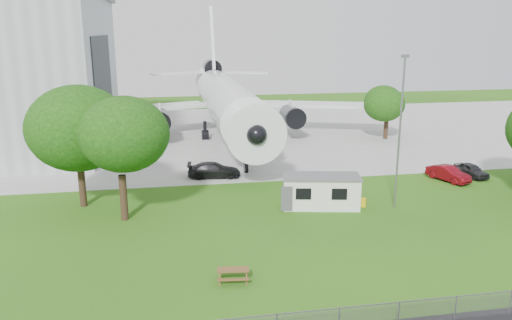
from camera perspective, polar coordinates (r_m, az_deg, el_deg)
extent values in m
plane|color=#3C7419|center=(33.77, 7.26, -9.76)|extent=(160.00, 160.00, 0.00)
cube|color=#B7B7B2|center=(69.36, -2.05, 3.06)|extent=(120.00, 46.00, 0.03)
cube|color=#2D3033|center=(63.14, -16.97, 7.49)|extent=(0.16, 16.00, 12.96)
cylinder|color=white|center=(64.34, -3.36, 6.73)|extent=(5.40, 34.00, 5.40)
cone|color=white|center=(45.77, -0.50, 3.55)|extent=(5.40, 5.50, 5.40)
cone|color=white|center=(85.00, -5.09, 9.15)|extent=(4.86, 9.00, 4.86)
cube|color=white|center=(67.42, -14.34, 5.64)|extent=(21.36, 10.77, 0.36)
cube|color=white|center=(70.15, 6.59, 6.32)|extent=(21.36, 10.77, 0.36)
cube|color=white|center=(84.66, -5.18, 12.99)|extent=(0.46, 9.96, 12.17)
cylinder|color=#515459|center=(63.74, -10.91, 4.51)|extent=(2.50, 4.20, 2.50)
cylinder|color=#515459|center=(65.71, 4.13, 5.03)|extent=(2.50, 4.20, 2.50)
cylinder|color=#515459|center=(83.85, -5.05, 10.45)|extent=(2.60, 4.50, 2.60)
cylinder|color=black|center=(50.01, -1.17, -0.08)|extent=(0.36, 0.36, 2.40)
cylinder|color=black|center=(65.70, -5.84, 3.40)|extent=(0.44, 0.44, 2.40)
cylinder|color=black|center=(66.34, -1.01, 3.58)|extent=(0.44, 0.44, 2.40)
cube|color=silver|center=(40.58, 7.43, -3.64)|extent=(6.37, 3.63, 2.50)
cube|color=#59595B|center=(40.19, 7.49, -1.87)|extent=(6.61, 3.86, 0.12)
cylinder|color=gold|center=(41.46, 12.14, -4.77)|extent=(0.50, 0.50, 0.70)
cylinder|color=slate|center=(40.44, 16.08, 2.80)|extent=(0.16, 0.16, 12.00)
cylinder|color=#382619|center=(42.59, -19.27, -2.57)|extent=(0.56, 0.56, 3.80)
sphere|color=#2B6814|center=(41.53, -19.80, 3.57)|extent=(8.56, 8.56, 8.56)
cylinder|color=#382619|center=(38.68, -14.90, -4.17)|extent=(0.56, 0.56, 3.49)
sphere|color=#2B6814|center=(37.56, -15.32, 2.00)|extent=(6.94, 6.94, 6.94)
cylinder|color=#382619|center=(67.79, 14.62, 3.45)|extent=(0.56, 0.56, 2.64)
sphere|color=#2B6814|center=(67.27, 14.79, 6.15)|extent=(5.25, 5.25, 5.25)
imported|color=black|center=(52.96, 23.38, -1.09)|extent=(2.18, 4.01, 1.29)
imported|color=maroon|center=(50.66, 21.11, -1.47)|extent=(2.92, 4.54, 1.41)
imported|color=black|center=(48.51, -4.82, -1.16)|extent=(5.27, 2.60, 1.47)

